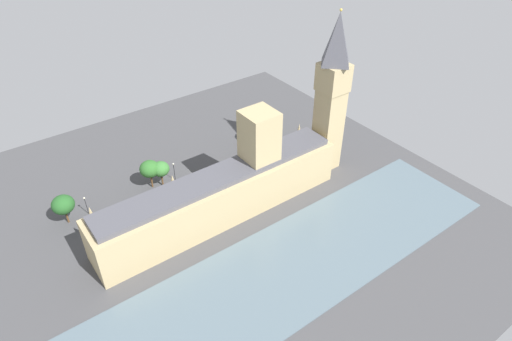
{
  "coord_description": "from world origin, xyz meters",
  "views": [
    {
      "loc": [
        -87.52,
        50.12,
        88.57
      ],
      "look_at": [
        1.0,
        -14.81,
        8.12
      ],
      "focal_mm": 31.02,
      "sensor_mm": 36.0,
      "label": 1
    }
  ],
  "objects_px": {
    "plane_tree_leading": "(161,169)",
    "plane_tree_opposite_hall": "(150,169)",
    "double_decker_bus_under_trees": "(264,152)",
    "plane_tree_slot_10": "(258,126)",
    "car_silver_far_end": "(150,202)",
    "plane_tree_corner": "(63,205)",
    "car_white_near_tower": "(206,187)",
    "pedestrian_by_river_gate": "(208,197)",
    "car_dark_green_trailing": "(126,219)",
    "street_lamp_slot_11": "(85,202)",
    "clock_tower": "(332,93)",
    "car_black_midblock": "(247,166)",
    "pedestrian_kerbside": "(192,206)",
    "parliament_building": "(227,190)",
    "street_lamp_slot_12": "(174,168)"
  },
  "relations": [
    {
      "from": "street_lamp_slot_11",
      "to": "car_black_midblock",
      "type": "bearing_deg",
      "value": -100.11
    },
    {
      "from": "plane_tree_leading",
      "to": "plane_tree_slot_10",
      "type": "bearing_deg",
      "value": -87.77
    },
    {
      "from": "double_decker_bus_under_trees",
      "to": "pedestrian_by_river_gate",
      "type": "height_order",
      "value": "double_decker_bus_under_trees"
    },
    {
      "from": "parliament_building",
      "to": "plane_tree_opposite_hall",
      "type": "height_order",
      "value": "parliament_building"
    },
    {
      "from": "pedestrian_kerbside",
      "to": "plane_tree_slot_10",
      "type": "distance_m",
      "value": 41.66
    },
    {
      "from": "car_silver_far_end",
      "to": "car_dark_green_trailing",
      "type": "distance_m",
      "value": 9.4
    },
    {
      "from": "pedestrian_kerbside",
      "to": "car_black_midblock",
      "type": "bearing_deg",
      "value": 41.73
    },
    {
      "from": "car_dark_green_trailing",
      "to": "clock_tower",
      "type": "bearing_deg",
      "value": 82.09
    },
    {
      "from": "car_silver_far_end",
      "to": "pedestrian_by_river_gate",
      "type": "height_order",
      "value": "car_silver_far_end"
    },
    {
      "from": "clock_tower",
      "to": "car_black_midblock",
      "type": "xyz_separation_m",
      "value": [
        13.9,
        22.7,
        -26.4
      ]
    },
    {
      "from": "clock_tower",
      "to": "car_silver_far_end",
      "type": "bearing_deg",
      "value": 74.35
    },
    {
      "from": "parliament_building",
      "to": "car_white_near_tower",
      "type": "relative_size",
      "value": 16.35
    },
    {
      "from": "car_white_near_tower",
      "to": "pedestrian_by_river_gate",
      "type": "relative_size",
      "value": 2.85
    },
    {
      "from": "double_decker_bus_under_trees",
      "to": "plane_tree_slot_10",
      "type": "height_order",
      "value": "plane_tree_slot_10"
    },
    {
      "from": "car_black_midblock",
      "to": "plane_tree_leading",
      "type": "bearing_deg",
      "value": 76.69
    },
    {
      "from": "car_black_midblock",
      "to": "pedestrian_by_river_gate",
      "type": "height_order",
      "value": "car_black_midblock"
    },
    {
      "from": "car_white_near_tower",
      "to": "plane_tree_leading",
      "type": "bearing_deg",
      "value": 47.7
    },
    {
      "from": "pedestrian_kerbside",
      "to": "pedestrian_by_river_gate",
      "type": "relative_size",
      "value": 1.03
    },
    {
      "from": "car_silver_far_end",
      "to": "plane_tree_corner",
      "type": "relative_size",
      "value": 0.46
    },
    {
      "from": "plane_tree_corner",
      "to": "pedestrian_by_river_gate",
      "type": "bearing_deg",
      "value": -111.7
    },
    {
      "from": "plane_tree_slot_10",
      "to": "parliament_building",
      "type": "bearing_deg",
      "value": 129.86
    },
    {
      "from": "double_decker_bus_under_trees",
      "to": "car_dark_green_trailing",
      "type": "relative_size",
      "value": 2.34
    },
    {
      "from": "car_black_midblock",
      "to": "plane_tree_corner",
      "type": "distance_m",
      "value": 58.54
    },
    {
      "from": "clock_tower",
      "to": "street_lamp_slot_12",
      "type": "relative_size",
      "value": 7.8
    },
    {
      "from": "parliament_building",
      "to": "double_decker_bus_under_trees",
      "type": "height_order",
      "value": "parliament_building"
    },
    {
      "from": "pedestrian_kerbside",
      "to": "parliament_building",
      "type": "bearing_deg",
      "value": -19.18
    },
    {
      "from": "plane_tree_leading",
      "to": "plane_tree_opposite_hall",
      "type": "xyz_separation_m",
      "value": [
        1.27,
        3.06,
        0.6
      ]
    },
    {
      "from": "plane_tree_leading",
      "to": "car_black_midblock",
      "type": "bearing_deg",
      "value": -107.26
    },
    {
      "from": "pedestrian_kerbside",
      "to": "plane_tree_leading",
      "type": "bearing_deg",
      "value": 124.34
    },
    {
      "from": "parliament_building",
      "to": "car_dark_green_trailing",
      "type": "distance_m",
      "value": 30.69
    },
    {
      "from": "double_decker_bus_under_trees",
      "to": "car_white_near_tower",
      "type": "bearing_deg",
      "value": 99.75
    },
    {
      "from": "car_dark_green_trailing",
      "to": "street_lamp_slot_11",
      "type": "height_order",
      "value": "street_lamp_slot_11"
    },
    {
      "from": "plane_tree_corner",
      "to": "pedestrian_kerbside",
      "type": "bearing_deg",
      "value": -116.1
    },
    {
      "from": "street_lamp_slot_12",
      "to": "plane_tree_opposite_hall",
      "type": "bearing_deg",
      "value": 81.44
    },
    {
      "from": "parliament_building",
      "to": "plane_tree_corner",
      "type": "xyz_separation_m",
      "value": [
        23.78,
        39.98,
        -1.87
      ]
    },
    {
      "from": "car_silver_far_end",
      "to": "pedestrian_by_river_gate",
      "type": "xyz_separation_m",
      "value": [
        -8.47,
        -15.64,
        -0.15
      ]
    },
    {
      "from": "car_dark_green_trailing",
      "to": "pedestrian_kerbside",
      "type": "height_order",
      "value": "car_dark_green_trailing"
    },
    {
      "from": "plane_tree_slot_10",
      "to": "car_dark_green_trailing",
      "type": "bearing_deg",
      "value": 100.88
    },
    {
      "from": "car_silver_far_end",
      "to": "street_lamp_slot_12",
      "type": "distance_m",
      "value": 14.13
    },
    {
      "from": "car_black_midblock",
      "to": "plane_tree_corner",
      "type": "height_order",
      "value": "plane_tree_corner"
    },
    {
      "from": "pedestrian_kerbside",
      "to": "clock_tower",
      "type": "bearing_deg",
      "value": 18.3
    },
    {
      "from": "plane_tree_corner",
      "to": "street_lamp_slot_12",
      "type": "bearing_deg",
      "value": -90.62
    },
    {
      "from": "plane_tree_leading",
      "to": "street_lamp_slot_11",
      "type": "xyz_separation_m",
      "value": [
        0.69,
        24.23,
        -2.09
      ]
    },
    {
      "from": "parliament_building",
      "to": "plane_tree_corner",
      "type": "bearing_deg",
      "value": 59.25
    },
    {
      "from": "car_dark_green_trailing",
      "to": "plane_tree_slot_10",
      "type": "distance_m",
      "value": 57.34
    },
    {
      "from": "car_silver_far_end",
      "to": "plane_tree_corner",
      "type": "xyz_separation_m",
      "value": [
        6.79,
        22.73,
        5.76
      ]
    },
    {
      "from": "car_silver_far_end",
      "to": "plane_tree_leading",
      "type": "height_order",
      "value": "plane_tree_leading"
    },
    {
      "from": "pedestrian_by_river_gate",
      "to": "plane_tree_slot_10",
      "type": "distance_m",
      "value": 36.0
    },
    {
      "from": "double_decker_bus_under_trees",
      "to": "plane_tree_leading",
      "type": "height_order",
      "value": "plane_tree_leading"
    },
    {
      "from": "clock_tower",
      "to": "double_decker_bus_under_trees",
      "type": "bearing_deg",
      "value": 42.55
    }
  ]
}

